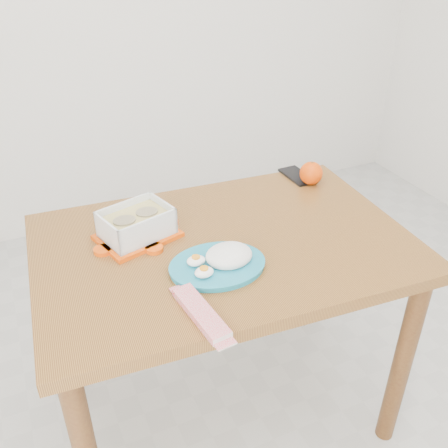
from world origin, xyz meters
name	(u,v)px	position (x,y,z in m)	size (l,w,h in m)	color
ground	(297,429)	(0.00, 0.00, 0.00)	(3.50, 3.50, 0.00)	#B7B7B2
dining_table	(224,270)	(-0.20, 0.20, 0.64)	(1.15, 0.81, 0.75)	olive
food_container	(137,224)	(-0.43, 0.32, 0.80)	(0.26, 0.23, 0.10)	#EA4B07
orange_fruit	(311,173)	(0.24, 0.42, 0.79)	(0.08, 0.08, 0.08)	#E73F04
rice_plate	(221,260)	(-0.26, 0.08, 0.77)	(0.29, 0.29, 0.07)	teal
candy_bar	(201,313)	(-0.39, -0.08, 0.76)	(0.21, 0.05, 0.02)	red
smartphone	(297,176)	(0.23, 0.48, 0.75)	(0.08, 0.15, 0.01)	black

